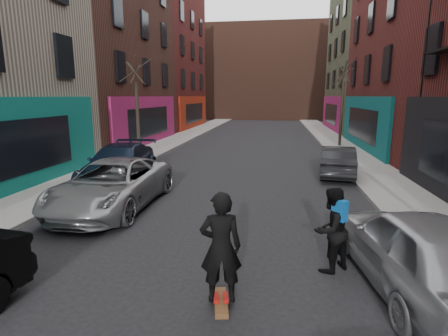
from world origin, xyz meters
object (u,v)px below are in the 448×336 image
(parked_left_far, at_px, (113,184))
(parked_left_end, at_px, (120,164))
(parked_right_far, at_px, (417,250))
(skateboard, at_px, (221,302))
(parked_right_end, at_px, (337,161))
(tree_left_far, at_px, (137,99))
(pedestrian, at_px, (331,229))
(tree_right_far, at_px, (343,96))
(skateboarder, at_px, (221,247))

(parked_left_far, xyz_separation_m, parked_left_end, (-1.25, 3.18, 0.02))
(parked_right_far, distance_m, skateboard, 3.67)
(parked_left_far, relative_size, parked_right_end, 1.34)
(tree_left_far, relative_size, parked_right_end, 1.59)
(parked_right_end, xyz_separation_m, pedestrian, (-1.57, -9.10, 0.21))
(parked_left_end, bearing_deg, parked_right_end, 10.20)
(parked_right_far, bearing_deg, pedestrian, -27.96)
(parked_left_far, relative_size, parked_left_end, 1.02)
(tree_left_far, distance_m, parked_right_far, 17.02)
(tree_left_far, bearing_deg, skateboard, -63.06)
(tree_left_far, xyz_separation_m, parked_left_far, (2.88, -9.28, -2.62))
(tree_right_far, bearing_deg, parked_left_end, -131.68)
(tree_right_far, bearing_deg, pedestrian, -99.93)
(skateboard, height_order, skateboarder, skateboarder)
(tree_right_far, xyz_separation_m, pedestrian, (-3.24, -18.52, -2.64))
(skateboard, bearing_deg, tree_left_far, 105.48)
(parked_right_far, bearing_deg, parked_left_end, -45.73)
(skateboarder, bearing_deg, parked_left_end, -66.77)
(skateboard, relative_size, skateboarder, 0.42)
(tree_left_far, distance_m, parked_left_far, 10.06)
(parked_right_far, bearing_deg, skateboarder, 8.65)
(parked_left_far, relative_size, parked_right_far, 1.19)
(parked_left_end, bearing_deg, parked_left_far, -74.72)
(parked_left_end, bearing_deg, parked_right_far, -43.95)
(pedestrian, bearing_deg, parked_right_far, 118.28)
(tree_left_far, relative_size, skateboarder, 3.38)
(parked_left_far, relative_size, skateboard, 6.84)
(parked_left_far, height_order, skateboard, parked_left_far)
(skateboard, distance_m, skateboarder, 1.01)
(skateboarder, bearing_deg, skateboard, -11.47)
(tree_left_far, xyz_separation_m, skateboard, (7.16, -14.08, -3.33))
(tree_right_far, distance_m, skateboarder, 20.90)
(parked_right_far, height_order, pedestrian, pedestrian)
(parked_left_end, xyz_separation_m, skateboarder, (5.53, -7.98, 0.28))
(parked_left_end, relative_size, skateboard, 6.70)
(parked_left_end, relative_size, skateboarder, 2.79)
(parked_left_end, height_order, parked_right_end, parked_left_end)
(parked_right_end, height_order, pedestrian, pedestrian)
(tree_right_far, height_order, parked_left_end, tree_right_far)
(parked_left_end, xyz_separation_m, skateboard, (5.53, -7.98, -0.73))
(tree_right_far, relative_size, parked_right_end, 1.67)
(tree_left_far, height_order, pedestrian, tree_left_far)
(tree_right_far, relative_size, pedestrian, 3.88)
(tree_left_far, bearing_deg, pedestrian, -53.82)
(parked_right_end, bearing_deg, skateboarder, 78.65)
(pedestrian, bearing_deg, tree_left_far, -95.56)
(parked_right_far, relative_size, pedestrian, 2.63)
(tree_left_far, height_order, parked_right_end, tree_left_far)
(tree_right_far, height_order, parked_left_far, tree_right_far)
(tree_left_far, height_order, parked_right_far, tree_left_far)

